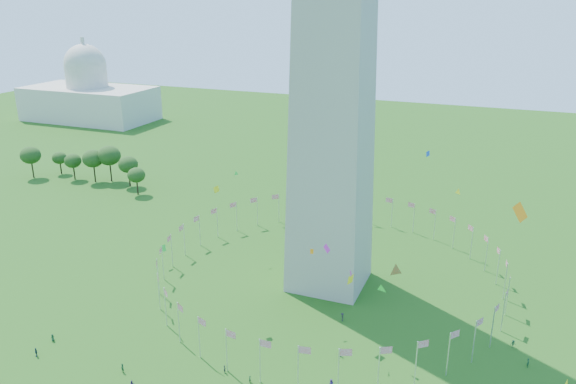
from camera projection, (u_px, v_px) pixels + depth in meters
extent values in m
cylinder|color=silver|center=(507.00, 297.00, 119.96)|extent=(0.24, 0.24, 9.00)
cylinder|color=silver|center=(505.00, 281.00, 126.26)|extent=(0.24, 0.24, 9.00)
cylinder|color=silver|center=(498.00, 267.00, 132.79)|extent=(0.24, 0.24, 9.00)
cylinder|color=silver|center=(487.00, 255.00, 139.36)|extent=(0.24, 0.24, 9.00)
cylinder|color=silver|center=(472.00, 243.00, 145.76)|extent=(0.24, 0.24, 9.00)
cylinder|color=silver|center=(454.00, 233.00, 151.80)|extent=(0.24, 0.24, 9.00)
cylinder|color=silver|center=(435.00, 225.00, 157.30)|extent=(0.24, 0.24, 9.00)
cylinder|color=silver|center=(414.00, 218.00, 162.08)|extent=(0.24, 0.24, 9.00)
cylinder|color=silver|center=(392.00, 213.00, 166.01)|extent=(0.24, 0.24, 9.00)
cylinder|color=silver|center=(370.00, 209.00, 168.96)|extent=(0.24, 0.24, 9.00)
cylinder|color=silver|center=(347.00, 207.00, 170.85)|extent=(0.24, 0.24, 9.00)
cylinder|color=silver|center=(324.00, 206.00, 171.62)|extent=(0.24, 0.24, 9.00)
cylinder|color=silver|center=(301.00, 206.00, 171.23)|extent=(0.24, 0.24, 9.00)
cylinder|color=silver|center=(279.00, 208.00, 169.72)|extent=(0.24, 0.24, 9.00)
cylinder|color=silver|center=(257.00, 212.00, 167.11)|extent=(0.24, 0.24, 9.00)
cylinder|color=silver|center=(237.00, 216.00, 163.49)|extent=(0.24, 0.24, 9.00)
cylinder|color=silver|center=(217.00, 223.00, 158.98)|extent=(0.24, 0.24, 9.00)
cylinder|color=silver|center=(200.00, 230.00, 153.70)|extent=(0.24, 0.24, 9.00)
cylinder|color=silver|center=(184.00, 240.00, 147.82)|extent=(0.24, 0.24, 9.00)
cylinder|color=silver|center=(172.00, 251.00, 141.52)|extent=(0.24, 0.24, 9.00)
cylinder|color=silver|center=(163.00, 263.00, 134.99)|extent=(0.24, 0.24, 9.00)
cylinder|color=silver|center=(158.00, 277.00, 128.42)|extent=(0.24, 0.24, 9.00)
cylinder|color=silver|center=(159.00, 291.00, 122.02)|extent=(0.24, 0.24, 9.00)
cylinder|color=silver|center=(165.00, 307.00, 115.98)|extent=(0.24, 0.24, 9.00)
cylinder|color=silver|center=(179.00, 322.00, 110.48)|extent=(0.24, 0.24, 9.00)
cylinder|color=silver|center=(199.00, 337.00, 105.70)|extent=(0.24, 0.24, 9.00)
cylinder|color=silver|center=(227.00, 350.00, 101.77)|extent=(0.24, 0.24, 9.00)
cylinder|color=silver|center=(260.00, 361.00, 98.82)|extent=(0.24, 0.24, 9.00)
cylinder|color=silver|center=(298.00, 368.00, 96.93)|extent=(0.24, 0.24, 9.00)
cylinder|color=silver|center=(338.00, 371.00, 96.17)|extent=(0.24, 0.24, 9.00)
cylinder|color=silver|center=(379.00, 370.00, 96.55)|extent=(0.24, 0.24, 9.00)
cylinder|color=silver|center=(416.00, 364.00, 98.07)|extent=(0.24, 0.24, 9.00)
cylinder|color=silver|center=(448.00, 354.00, 100.67)|extent=(0.24, 0.24, 9.00)
cylinder|color=silver|center=(474.00, 342.00, 104.29)|extent=(0.24, 0.24, 9.00)
cylinder|color=silver|center=(492.00, 327.00, 108.80)|extent=(0.24, 0.24, 9.00)
cylinder|color=silver|center=(503.00, 312.00, 114.08)|extent=(0.24, 0.24, 9.00)
imported|color=#262626|center=(225.00, 369.00, 102.57)|extent=(0.69, 0.70, 1.62)
imported|color=black|center=(342.00, 317.00, 118.90)|extent=(1.18, 1.41, 1.89)
imported|color=#1C2441|center=(36.00, 352.00, 107.24)|extent=(1.18, 1.23, 1.80)
imported|color=#183C24|center=(250.00, 379.00, 100.04)|extent=(0.35, 0.51, 1.37)
imported|color=#173922|center=(53.00, 338.00, 112.07)|extent=(0.64, 0.83, 1.52)
imported|color=#1F2848|center=(340.00, 353.00, 107.27)|extent=(0.61, 0.41, 1.62)
imported|color=#17391F|center=(122.00, 368.00, 102.64)|extent=(0.79, 0.67, 1.83)
imported|color=#173A23|center=(513.00, 344.00, 110.04)|extent=(1.13, 0.83, 1.56)
imported|color=#193F21|center=(528.00, 363.00, 104.17)|extent=(0.48, 0.69, 1.80)
imported|color=#2F1A50|center=(331.00, 384.00, 98.57)|extent=(1.05, 1.00, 1.78)
plane|color=green|center=(382.00, 289.00, 103.25)|extent=(1.96, 1.12, 2.16)
plane|color=orange|center=(520.00, 212.00, 55.76)|extent=(1.48, 2.13, 1.93)
plane|color=yellow|center=(216.00, 189.00, 116.43)|extent=(1.18, 1.46, 1.84)
plane|color=green|center=(236.00, 173.00, 144.73)|extent=(0.61, 1.48, 1.49)
plane|color=orange|center=(312.00, 251.00, 114.18)|extent=(1.01, 0.71, 1.16)
plane|color=#CC2699|center=(327.00, 249.00, 91.91)|extent=(1.60, 0.70, 1.48)
plane|color=blue|center=(428.00, 154.00, 114.37)|extent=(0.38, 1.42, 1.43)
plane|color=#CC2699|center=(351.00, 273.00, 104.48)|extent=(0.60, 1.45, 1.46)
plane|color=yellow|center=(351.00, 279.00, 108.79)|extent=(1.95, 0.69, 2.00)
plane|color=green|center=(164.00, 248.00, 141.69)|extent=(0.49, 1.87, 1.81)
plane|color=yellow|center=(458.00, 192.00, 92.86)|extent=(0.94, 0.78, 1.04)
plane|color=green|center=(396.00, 271.00, 88.19)|extent=(1.66, 1.49, 1.94)
ellipsoid|color=#29551C|center=(32.00, 163.00, 210.95)|extent=(7.50, 7.50, 11.72)
ellipsoid|color=#29551C|center=(60.00, 163.00, 215.93)|extent=(5.46, 5.46, 8.53)
ellipsoid|color=#29551C|center=(74.00, 167.00, 209.18)|extent=(6.20, 6.20, 9.69)
ellipsoid|color=#29551C|center=(94.00, 166.00, 206.13)|extent=(7.63, 7.63, 11.92)
ellipsoid|color=#29551C|center=(110.00, 164.00, 206.58)|extent=(8.43, 8.43, 13.17)
ellipsoid|color=#29551C|center=(129.00, 172.00, 201.60)|extent=(6.96, 6.96, 10.88)
ellipsoid|color=#29551C|center=(137.00, 182.00, 193.19)|extent=(6.08, 6.08, 9.50)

